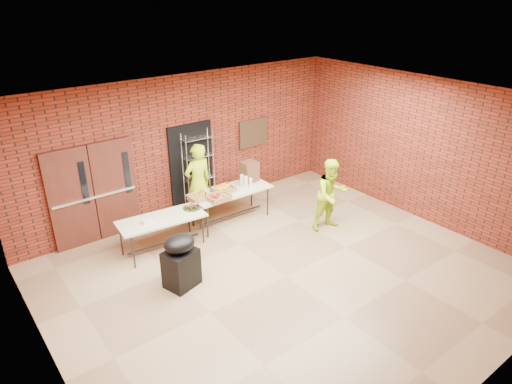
% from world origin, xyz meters
% --- Properties ---
extents(room, '(8.08, 7.08, 3.28)m').
position_xyz_m(room, '(0.00, 0.00, 1.60)').
color(room, olive).
rests_on(room, ground).
extents(double_doors, '(1.78, 0.12, 2.10)m').
position_xyz_m(double_doors, '(-2.20, 3.44, 1.05)').
color(double_doors, '#4E1F16').
rests_on(double_doors, room).
extents(dark_doorway, '(1.10, 0.06, 2.10)m').
position_xyz_m(dark_doorway, '(0.10, 3.46, 1.05)').
color(dark_doorway, black).
rests_on(dark_doorway, room).
extents(bronze_plaque, '(0.85, 0.04, 0.70)m').
position_xyz_m(bronze_plaque, '(1.90, 3.45, 1.55)').
color(bronze_plaque, '#3B2A17').
rests_on(bronze_plaque, room).
extents(wire_rack, '(0.72, 0.26, 1.94)m').
position_xyz_m(wire_rack, '(0.20, 3.32, 0.97)').
color(wire_rack, silver).
rests_on(wire_rack, room).
extents(table_left, '(1.78, 0.89, 0.71)m').
position_xyz_m(table_left, '(-1.32, 2.25, 0.65)').
color(table_left, '#BAAF8E').
rests_on(table_left, room).
extents(table_right, '(1.86, 0.80, 0.76)m').
position_xyz_m(table_right, '(0.46, 2.42, 0.69)').
color(table_right, '#BAAF8E').
rests_on(table_right, room).
extents(basket_bananas, '(0.42, 0.32, 0.13)m').
position_xyz_m(basket_bananas, '(-0.34, 2.43, 0.81)').
color(basket_bananas, '#A48342').
rests_on(basket_bananas, table_right).
extents(basket_oranges, '(0.46, 0.36, 0.14)m').
position_xyz_m(basket_oranges, '(0.28, 2.44, 0.82)').
color(basket_oranges, '#A48342').
rests_on(basket_oranges, table_right).
extents(basket_apples, '(0.46, 0.36, 0.14)m').
position_xyz_m(basket_apples, '(-0.02, 2.18, 0.82)').
color(basket_apples, '#A48342').
rests_on(basket_apples, table_right).
extents(muffin_tray, '(0.37, 0.37, 0.09)m').
position_xyz_m(muffin_tray, '(-0.62, 2.26, 0.75)').
color(muffin_tray, '#184B14').
rests_on(muffin_tray, table_left).
extents(napkin_box, '(0.19, 0.13, 0.06)m').
position_xyz_m(napkin_box, '(-1.63, 2.24, 0.74)').
color(napkin_box, silver).
rests_on(napkin_box, table_left).
extents(coffee_dispenser, '(0.36, 0.32, 0.47)m').
position_xyz_m(coffee_dispenser, '(1.11, 2.58, 0.99)').
color(coffee_dispenser, brown).
rests_on(coffee_dispenser, table_right).
extents(cup_stack_front, '(0.09, 0.09, 0.26)m').
position_xyz_m(cup_stack_front, '(0.83, 2.34, 0.89)').
color(cup_stack_front, silver).
rests_on(cup_stack_front, table_right).
extents(cup_stack_mid, '(0.07, 0.07, 0.22)m').
position_xyz_m(cup_stack_mid, '(0.90, 2.26, 0.87)').
color(cup_stack_mid, silver).
rests_on(cup_stack_mid, table_right).
extents(cup_stack_back, '(0.09, 0.09, 0.26)m').
position_xyz_m(cup_stack_back, '(0.82, 2.48, 0.89)').
color(cup_stack_back, silver).
rests_on(cup_stack_back, table_right).
extents(covered_grill, '(0.66, 0.59, 1.01)m').
position_xyz_m(covered_grill, '(-1.64, 0.95, 0.51)').
color(covered_grill, black).
rests_on(covered_grill, room).
extents(volunteer_woman, '(0.67, 0.45, 1.81)m').
position_xyz_m(volunteer_woman, '(-0.06, 2.92, 0.90)').
color(volunteer_woman, '#ADDC18').
rests_on(volunteer_woman, room).
extents(volunteer_man, '(0.88, 0.75, 1.60)m').
position_xyz_m(volunteer_man, '(1.99, 0.82, 0.80)').
color(volunteer_man, '#ADDC18').
rests_on(volunteer_man, room).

